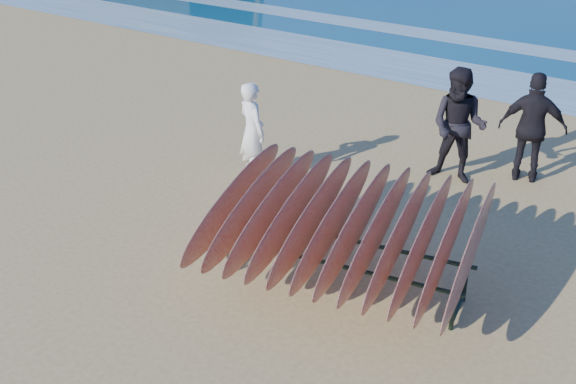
# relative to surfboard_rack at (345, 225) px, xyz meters

# --- Properties ---
(ground) EXTENTS (120.00, 120.00, 0.00)m
(ground) POSITION_rel_surfboard_rack_xyz_m (-1.04, -0.55, -0.90)
(ground) COLOR tan
(ground) RESTS_ON ground
(foam_near) EXTENTS (160.00, 160.00, 0.00)m
(foam_near) POSITION_rel_surfboard_rack_xyz_m (-1.04, 9.45, -0.89)
(foam_near) COLOR white
(foam_near) RESTS_ON ground
(foam_far) EXTENTS (160.00, 160.00, 0.00)m
(foam_far) POSITION_rel_surfboard_rack_xyz_m (-1.04, 12.95, -0.89)
(foam_far) COLOR white
(foam_far) RESTS_ON ground
(surfboard_rack) EXTENTS (3.64, 3.36, 1.45)m
(surfboard_rack) POSITION_rel_surfboard_rack_xyz_m (0.00, 0.00, 0.00)
(surfboard_rack) COLOR black
(surfboard_rack) RESTS_ON ground
(person_white) EXTENTS (0.72, 0.61, 1.68)m
(person_white) POSITION_rel_surfboard_rack_xyz_m (-2.99, 1.96, -0.06)
(person_white) COLOR white
(person_white) RESTS_ON ground
(person_dark_a) EXTENTS (1.01, 0.82, 1.93)m
(person_dark_a) POSITION_rel_surfboard_rack_xyz_m (-0.18, 3.84, 0.07)
(person_dark_a) COLOR black
(person_dark_a) RESTS_ON ground
(person_dark_b) EXTENTS (1.17, 0.73, 1.86)m
(person_dark_b) POSITION_rel_surfboard_rack_xyz_m (0.80, 4.57, 0.03)
(person_dark_b) COLOR black
(person_dark_b) RESTS_ON ground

